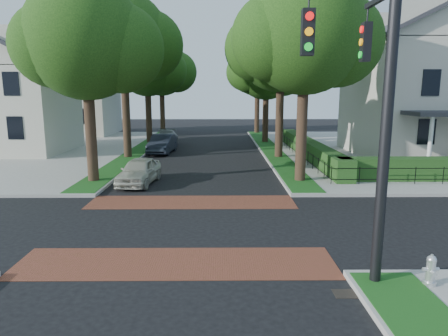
{
  "coord_description": "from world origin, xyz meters",
  "views": [
    {
      "loc": [
        1.27,
        -13.8,
        4.74
      ],
      "look_at": [
        1.41,
        2.83,
        1.6
      ],
      "focal_mm": 32.0,
      "sensor_mm": 36.0,
      "label": 1
    }
  ],
  "objects_px": {
    "parked_car_middle": "(162,144)",
    "parked_car_rear": "(167,138)",
    "traffic_signal": "(376,94)",
    "fire_hydrant": "(431,270)",
    "parked_car_front": "(139,171)"
  },
  "relations": [
    {
      "from": "parked_car_middle",
      "to": "fire_hydrant",
      "type": "distance_m",
      "value": 24.67
    },
    {
      "from": "traffic_signal",
      "to": "parked_car_middle",
      "type": "height_order",
      "value": "traffic_signal"
    },
    {
      "from": "parked_car_front",
      "to": "parked_car_middle",
      "type": "height_order",
      "value": "parked_car_middle"
    },
    {
      "from": "parked_car_front",
      "to": "fire_hydrant",
      "type": "bearing_deg",
      "value": -45.27
    },
    {
      "from": "parked_car_middle",
      "to": "parked_car_rear",
      "type": "bearing_deg",
      "value": 97.52
    },
    {
      "from": "fire_hydrant",
      "to": "parked_car_rear",
      "type": "bearing_deg",
      "value": 100.09
    },
    {
      "from": "traffic_signal",
      "to": "parked_car_middle",
      "type": "distance_m",
      "value": 24.06
    },
    {
      "from": "parked_car_front",
      "to": "parked_car_rear",
      "type": "distance_m",
      "value": 15.24
    },
    {
      "from": "parked_car_middle",
      "to": "parked_car_rear",
      "type": "xyz_separation_m",
      "value": [
        -0.21,
        4.23,
        -0.04
      ]
    },
    {
      "from": "parked_car_front",
      "to": "fire_hydrant",
      "type": "xyz_separation_m",
      "value": [
        9.37,
        -11.66,
        -0.17
      ]
    },
    {
      "from": "parked_car_front",
      "to": "parked_car_middle",
      "type": "distance_m",
      "value": 11.01
    },
    {
      "from": "traffic_signal",
      "to": "parked_car_front",
      "type": "distance_m",
      "value": 14.32
    },
    {
      "from": "traffic_signal",
      "to": "parked_car_rear",
      "type": "relative_size",
      "value": 1.65
    },
    {
      "from": "fire_hydrant",
      "to": "parked_car_front",
      "type": "bearing_deg",
      "value": 118.58
    },
    {
      "from": "parked_car_front",
      "to": "fire_hydrant",
      "type": "relative_size",
      "value": 5.22
    }
  ]
}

